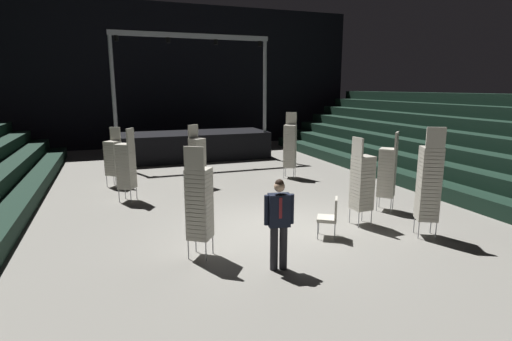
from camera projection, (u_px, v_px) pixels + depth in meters
ground_plane at (271, 228)px, 9.95m from camera, size 22.00×30.00×0.10m
arena_end_wall at (174, 76)px, 22.92m from camera, size 22.00×0.30×8.00m
bleacher_bank_right at (492, 143)px, 13.33m from camera, size 5.25×24.00×3.15m
stage_riser at (191, 144)px, 19.21m from camera, size 7.27×2.65×5.67m
man_with_tie at (279, 219)px, 7.40m from camera, size 0.57×0.30×1.76m
chair_stack_front_left at (113, 157)px, 13.78m from camera, size 0.62×0.62×2.05m
chair_stack_front_right at (429, 183)px, 9.05m from camera, size 0.59×0.59×2.56m
chair_stack_mid_left at (199, 202)px, 7.95m from camera, size 0.61×0.61×2.31m
chair_stack_mid_right at (387, 172)px, 11.04m from camera, size 0.62×0.62×2.22m
chair_stack_mid_centre at (290, 145)px, 15.08m from camera, size 0.61×0.61×2.48m
chair_stack_rear_left at (126, 165)px, 11.95m from camera, size 0.60×0.60×2.22m
chair_stack_rear_right at (362, 182)px, 9.87m from camera, size 0.46×0.46×2.22m
chair_stack_rear_centre at (197, 156)px, 13.84m from camera, size 0.59×0.59×2.14m
loose_chair_near_man at (330, 215)px, 9.12m from camera, size 0.61×0.61×0.95m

